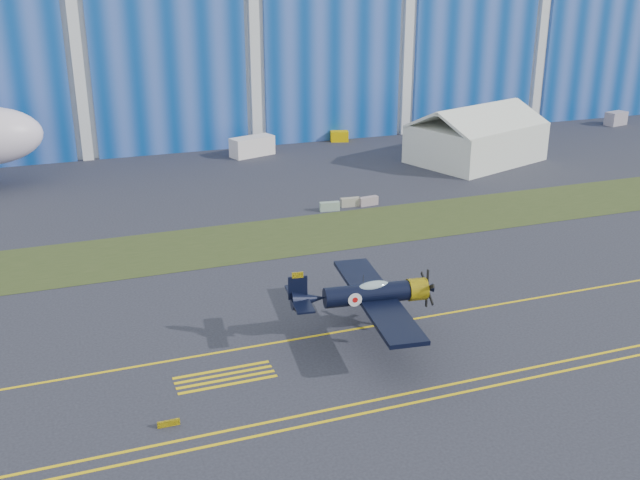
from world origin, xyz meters
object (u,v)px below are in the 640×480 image
object	(u,v)px
warbird	(367,294)
tent	(477,133)
shipping_container	(252,146)
tug	(339,136)

from	to	relation	value
warbird	tent	bearing A→B (deg)	57.75
shipping_container	warbird	bearing A→B (deg)	-114.48
tent	shipping_container	size ratio (longest dim) A/B	3.22
tent	shipping_container	bearing A→B (deg)	134.79
warbird	tent	xyz separation A→B (m)	(31.33, 38.36, 0.38)
tent	shipping_container	xyz separation A→B (m)	(-25.38, 12.20, -2.32)
warbird	tug	xyz separation A→B (m)	(19.42, 54.34, -2.45)
shipping_container	tug	distance (m)	14.01
tug	warbird	bearing A→B (deg)	-94.48
warbird	shipping_container	bearing A→B (deg)	90.29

